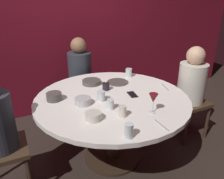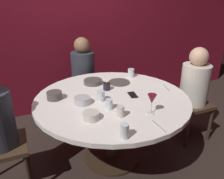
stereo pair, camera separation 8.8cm
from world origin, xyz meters
TOP-DOWN VIEW (x-y plane):
  - ground_plane at (0.00, 0.00)m, footprint 8.00×8.00m
  - back_wall at (0.00, 1.40)m, footprint 6.00×0.10m
  - dining_table at (0.00, 0.00)m, footprint 1.50×1.50m
  - seated_diner_back at (0.00, 1.00)m, footprint 0.40×0.40m
  - seated_diner_right at (1.03, 0.00)m, footprint 0.40×0.40m
  - candle_holder at (0.02, 0.19)m, footprint 0.08×0.08m
  - wine_glass at (0.17, -0.43)m, footprint 0.08×0.08m
  - dinner_plate at (0.22, 0.32)m, footprint 0.24×0.24m
  - cell_phone at (0.21, -0.04)m, footprint 0.09×0.15m
  - bowl_serving_large at (-0.30, -0.02)m, footprint 0.15×0.15m
  - bowl_salad_center at (-0.06, 0.41)m, footprint 0.21×0.21m
  - bowl_small_white at (-0.32, -0.32)m, footprint 0.13×0.13m
  - bowl_sauce_side at (-0.52, 0.18)m, footprint 0.14×0.14m
  - cup_near_candle at (-0.13, -0.03)m, footprint 0.07×0.07m
  - cup_by_left_diner at (-0.18, -0.65)m, footprint 0.06×0.06m
  - cup_by_right_diner at (-0.08, -0.37)m, footprint 0.06×0.06m
  - cup_center_front at (-0.12, -0.22)m, footprint 0.06×0.06m
  - cup_far_edge at (0.43, 0.44)m, footprint 0.08×0.08m
  - fork_near_plate at (0.12, -0.62)m, footprint 0.02×0.18m
  - knife_near_plate at (0.62, -0.02)m, footprint 0.06×0.18m

SIDE VIEW (x-z plane):
  - ground_plane at x=0.00m, z-range 0.00..0.00m
  - dining_table at x=0.00m, z-range 0.24..0.97m
  - seated_diner_right at x=1.03m, z-range 0.14..1.27m
  - seated_diner_back at x=0.00m, z-range 0.14..1.28m
  - fork_near_plate at x=0.12m, z-range 0.73..0.74m
  - knife_near_plate at x=0.62m, z-range 0.73..0.74m
  - cell_phone at x=0.21m, z-range 0.73..0.74m
  - dinner_plate at x=0.22m, z-range 0.73..0.74m
  - bowl_salad_center at x=-0.06m, z-range 0.73..0.78m
  - bowl_small_white at x=-0.32m, z-range 0.73..0.79m
  - bowl_serving_large at x=-0.30m, z-range 0.73..0.79m
  - bowl_sauce_side at x=-0.52m, z-range 0.73..0.80m
  - candle_holder at x=0.02m, z-range 0.72..0.82m
  - cup_center_front at x=-0.12m, z-range 0.73..0.82m
  - cup_by_right_diner at x=-0.08m, z-range 0.73..0.82m
  - cup_near_candle at x=-0.13m, z-range 0.73..0.83m
  - cup_far_edge at x=0.43m, z-range 0.73..0.83m
  - cup_by_left_diner at x=-0.18m, z-range 0.73..0.84m
  - wine_glass at x=0.17m, z-range 0.77..0.95m
  - back_wall at x=0.00m, z-range 0.00..2.60m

